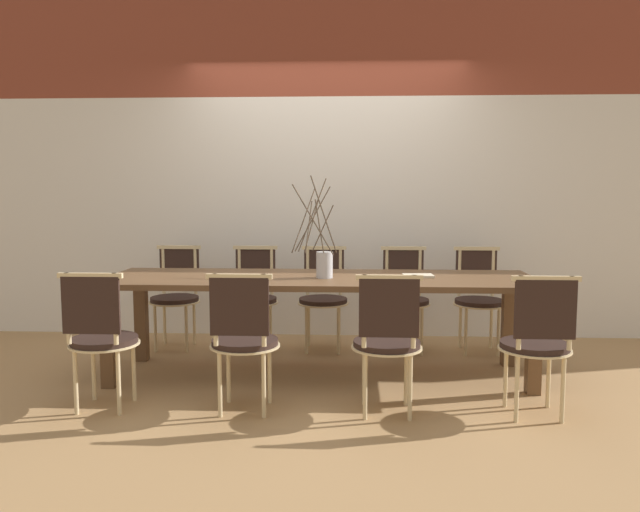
{
  "coord_description": "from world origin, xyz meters",
  "views": [
    {
      "loc": [
        0.22,
        -4.43,
        1.35
      ],
      "look_at": [
        0.0,
        0.0,
        0.88
      ],
      "focal_mm": 35.0,
      "sensor_mm": 36.0,
      "label": 1
    }
  ],
  "objects_px": {
    "vase_centerpiece": "(323,260)",
    "book_stack": "(418,276)",
    "chair_far_center": "(323,294)",
    "chair_near_center": "(387,338)",
    "dining_table": "(320,288)"
  },
  "relations": [
    {
      "from": "vase_centerpiece",
      "to": "book_stack",
      "type": "xyz_separation_m",
      "value": [
        0.68,
        0.08,
        -0.12
      ]
    },
    {
      "from": "chair_far_center",
      "to": "chair_near_center",
      "type": "bearing_deg",
      "value": 106.09
    },
    {
      "from": "chair_near_center",
      "to": "chair_far_center",
      "type": "relative_size",
      "value": 1.0
    },
    {
      "from": "chair_near_center",
      "to": "book_stack",
      "type": "relative_size",
      "value": 3.92
    },
    {
      "from": "chair_far_center",
      "to": "book_stack",
      "type": "height_order",
      "value": "chair_far_center"
    },
    {
      "from": "dining_table",
      "to": "vase_centerpiece",
      "type": "xyz_separation_m",
      "value": [
        0.03,
        -0.05,
        0.21
      ]
    },
    {
      "from": "vase_centerpiece",
      "to": "chair_near_center",
      "type": "bearing_deg",
      "value": -60.42
    },
    {
      "from": "dining_table",
      "to": "chair_near_center",
      "type": "relative_size",
      "value": 3.54
    },
    {
      "from": "vase_centerpiece",
      "to": "book_stack",
      "type": "relative_size",
      "value": 3.25
    },
    {
      "from": "vase_centerpiece",
      "to": "book_stack",
      "type": "height_order",
      "value": "vase_centerpiece"
    },
    {
      "from": "dining_table",
      "to": "chair_near_center",
      "type": "distance_m",
      "value": 0.91
    },
    {
      "from": "chair_near_center",
      "to": "chair_far_center",
      "type": "distance_m",
      "value": 1.62
    },
    {
      "from": "chair_near_center",
      "to": "vase_centerpiece",
      "type": "distance_m",
      "value": 0.92
    },
    {
      "from": "chair_near_center",
      "to": "book_stack",
      "type": "xyz_separation_m",
      "value": [
        0.27,
        0.8,
        0.26
      ]
    },
    {
      "from": "chair_near_center",
      "to": "book_stack",
      "type": "bearing_deg",
      "value": 71.73
    }
  ]
}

